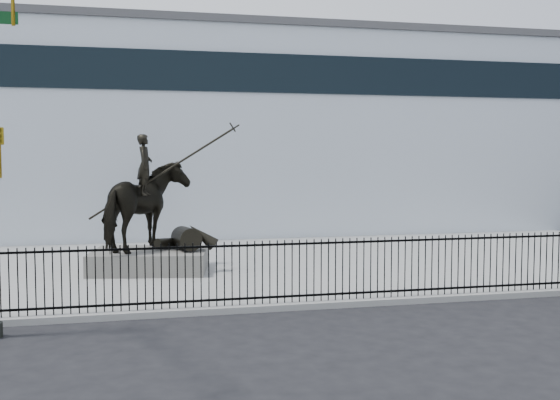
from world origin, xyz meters
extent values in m
plane|color=black|center=(0.00, 0.00, 0.00)|extent=(120.00, 120.00, 0.00)
cube|color=gray|center=(0.00, 7.00, 0.07)|extent=(30.00, 12.00, 0.15)
cube|color=silver|center=(0.00, 20.00, 4.50)|extent=(44.00, 14.00, 9.00)
cube|color=black|center=(0.00, 1.25, 0.30)|extent=(22.00, 0.05, 0.05)
cube|color=black|center=(0.00, 1.25, 1.55)|extent=(22.00, 0.05, 0.05)
cube|color=black|center=(0.00, 1.25, 0.90)|extent=(22.00, 0.03, 1.50)
cube|color=#615F59|center=(-3.74, 6.24, 0.47)|extent=(3.73, 2.88, 0.63)
imported|color=black|center=(-3.74, 6.24, 2.13)|extent=(2.72, 3.03, 2.69)
imported|color=black|center=(-3.84, 6.26, 3.36)|extent=(0.55, 0.73, 1.82)
cylinder|color=black|center=(-3.37, 6.18, 3.08)|extent=(4.27, 0.83, 2.74)
imported|color=#AE8B13|center=(-6.78, 0.20, 3.70)|extent=(0.16, 0.20, 1.00)
camera|label=1|loc=(-4.29, -13.66, 3.67)|focal=42.00mm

